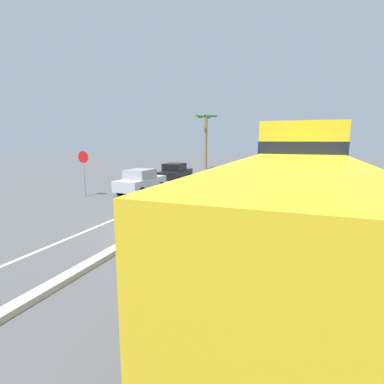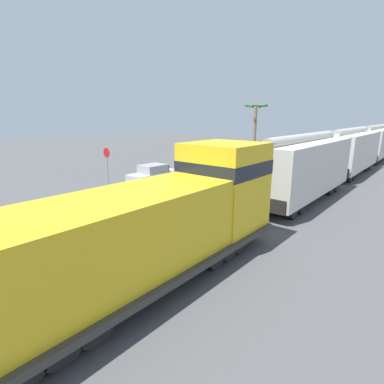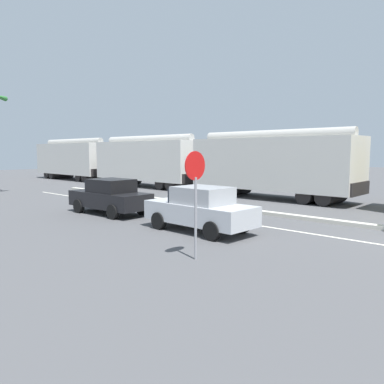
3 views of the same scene
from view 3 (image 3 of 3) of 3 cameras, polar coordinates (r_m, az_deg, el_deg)
name	(u,v)px [view 3 (image 3 of 3)]	position (r m, az deg, el deg)	size (l,w,h in m)	color
median_curb	(287,216)	(16.93, 14.20, -3.50)	(0.36, 36.00, 0.16)	beige
lane_stripe	(256,225)	(14.90, 9.77, -5.00)	(0.14, 36.00, 0.01)	silver
hopper_car_lead	(272,165)	(23.40, 12.07, 4.09)	(2.90, 10.60, 4.18)	beige
hopper_car_middle	(148,161)	(30.96, -6.78, 4.65)	(2.90, 10.60, 4.18)	silver
hopper_car_trailing	(74,159)	(40.48, -17.56, 4.75)	(2.90, 10.60, 4.18)	beige
parked_car_silver	(200,209)	(13.48, 1.22, -2.59)	(1.90, 4.23, 1.62)	#B7BABF
parked_car_black	(110,196)	(17.68, -12.40, -0.64)	(1.94, 4.25, 1.62)	black
stop_sign	(195,184)	(9.79, 0.49, 1.23)	(0.76, 0.08, 2.88)	gray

